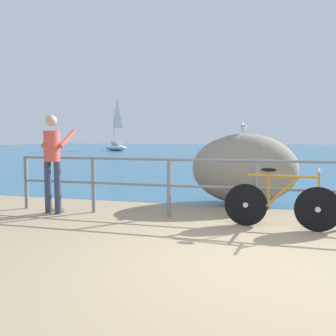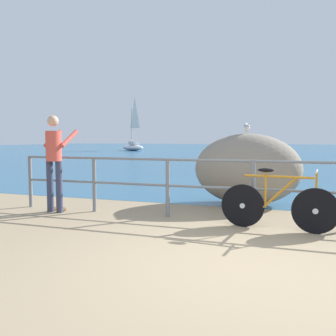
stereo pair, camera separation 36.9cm
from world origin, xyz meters
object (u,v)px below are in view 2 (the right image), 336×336
bicycle (278,204)px  sailboat (133,145)px  person_at_railing (55,159)px  seagull (247,127)px  breakwater_boulder_main (247,169)px

bicycle → sailboat: (-17.16, 32.75, 0.32)m
person_at_railing → seagull: size_ratio=5.22×
bicycle → person_at_railing: person_at_railing is taller
breakwater_boulder_main → seagull: size_ratio=6.37×
bicycle → person_at_railing: 3.99m
person_at_railing → breakwater_boulder_main: bearing=-59.6°
person_at_railing → sailboat: size_ratio=0.29×
seagull → sailboat: bearing=10.0°
breakwater_boulder_main → sailboat: size_ratio=0.35×
bicycle → person_at_railing: size_ratio=0.95×
bicycle → breakwater_boulder_main: (-0.68, 1.99, 0.34)m
seagull → sailboat: size_ratio=0.06×
breakwater_boulder_main → seagull: seagull is taller
person_at_railing → breakwater_boulder_main: (3.27, 1.92, -0.26)m
sailboat → seagull: bearing=155.4°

